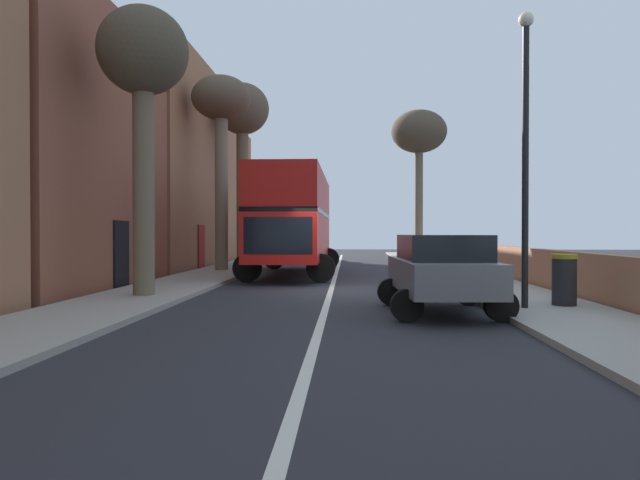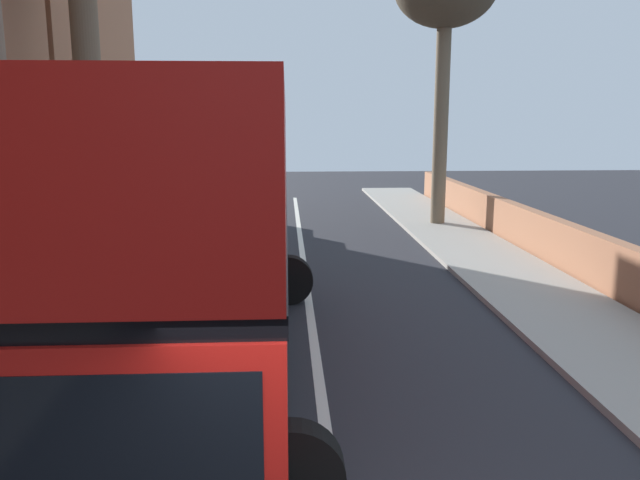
{
  "view_description": "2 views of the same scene",
  "coord_description": "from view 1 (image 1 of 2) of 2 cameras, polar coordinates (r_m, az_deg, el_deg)",
  "views": [
    {
      "loc": [
        0.52,
        -17.34,
        1.73
      ],
      "look_at": [
        -0.52,
        3.71,
        1.46
      ],
      "focal_mm": 32.27,
      "sensor_mm": 36.0,
      "label": 1
    },
    {
      "loc": [
        -0.46,
        -2.85,
        3.75
      ],
      "look_at": [
        0.22,
        9.39,
        1.36
      ],
      "focal_mm": 35.11,
      "sensor_mm": 36.0,
      "label": 2
    }
  ],
  "objects": [
    {
      "name": "terraced_houses_left",
      "position": [
        19.43,
        -25.22,
        9.26
      ],
      "size": [
        4.07,
        47.62,
        10.12
      ],
      "color": "brown",
      "rests_on": "ground"
    },
    {
      "name": "street_tree_right_5",
      "position": [
        36.85,
        9.79,
        10.21
      ],
      "size": [
        3.45,
        3.45,
        9.24
      ],
      "color": "brown",
      "rests_on": "sidewalk_right"
    },
    {
      "name": "parked_car_grey_left_0",
      "position": [
        35.69,
        -2.03,
        -0.47
      ],
      "size": [
        2.59,
        4.37,
        1.74
      ],
      "color": "slate",
      "rests_on": "ground"
    },
    {
      "name": "ground_plane",
      "position": [
        17.44,
        1.11,
        -4.96
      ],
      "size": [
        84.0,
        84.0,
        0.0
      ],
      "primitive_type": "plane",
      "color": "#28282D"
    },
    {
      "name": "street_tree_left_4",
      "position": [
        30.73,
        -7.71,
        11.79
      ],
      "size": [
        2.76,
        2.76,
        9.37
      ],
      "color": "brown",
      "rests_on": "sidewalk_left"
    },
    {
      "name": "double_decker_bus",
      "position": [
        23.45,
        -2.6,
        2.26
      ],
      "size": [
        3.58,
        10.49,
        4.06
      ],
      "color": "#B61611",
      "rests_on": "ground"
    },
    {
      "name": "street_tree_left_2",
      "position": [
        25.68,
        -9.77,
        12.45
      ],
      "size": [
        2.56,
        2.56,
        8.36
      ],
      "color": "#7A6B56",
      "rests_on": "sidewalk_left"
    },
    {
      "name": "street_tree_left_0",
      "position": [
        16.1,
        -17.14,
        16.04
      ],
      "size": [
        2.32,
        2.32,
        7.42
      ],
      "color": "brown",
      "rests_on": "sidewalk_left"
    },
    {
      "name": "road_centre_line",
      "position": [
        17.44,
        1.11,
        -4.94
      ],
      "size": [
        0.16,
        54.0,
        0.01
      ],
      "primitive_type": "cube",
      "color": "silver",
      "rests_on": "ground"
    },
    {
      "name": "boundary_wall_right",
      "position": [
        18.36,
        21.69,
        -2.8
      ],
      "size": [
        0.36,
        54.0,
        1.23
      ],
      "primitive_type": "cube",
      "color": "#9E6647",
      "rests_on": "ground"
    },
    {
      "name": "sidewalk_right",
      "position": [
        17.97,
        16.98,
        -4.63
      ],
      "size": [
        2.6,
        60.0,
        0.12
      ],
      "primitive_type": "cube",
      "color": "#9E998E",
      "rests_on": "ground"
    },
    {
      "name": "lamppost_right",
      "position": [
        13.21,
        19.71,
        9.74
      ],
      "size": [
        0.32,
        0.32,
        6.31
      ],
      "color": "black",
      "rests_on": "sidewalk_right"
    },
    {
      "name": "sidewalk_left",
      "position": [
        18.25,
        -14.51,
        -4.54
      ],
      "size": [
        2.6,
        60.0,
        0.12
      ],
      "primitive_type": "cube",
      "color": "#9E998E",
      "rests_on": "ground"
    },
    {
      "name": "litter_bin_right",
      "position": [
        13.85,
        23.06,
        -3.63
      ],
      "size": [
        0.55,
        0.55,
        1.13
      ],
      "color": "black",
      "rests_on": "sidewalk_right"
    },
    {
      "name": "parked_car_grey_right_1",
      "position": [
        12.57,
        11.91,
        -2.82
      ],
      "size": [
        2.58,
        4.21,
        1.68
      ],
      "color": "slate",
      "rests_on": "ground"
    }
  ]
}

